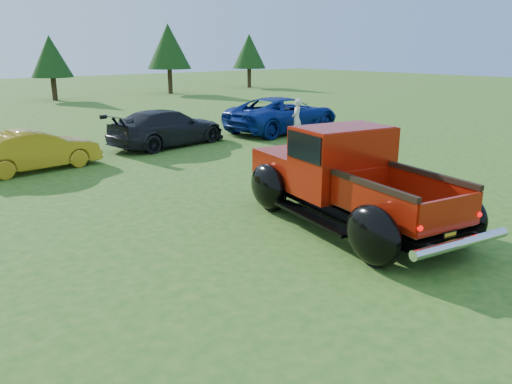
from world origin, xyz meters
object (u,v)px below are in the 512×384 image
show_car_grey (168,128)px  show_car_yellow (35,150)px  pickup_truck (341,177)px  spectator (297,119)px  tree_mid_right (51,57)px  tree_far_east (249,51)px  show_car_blue (283,114)px  tree_east (169,46)px

show_car_grey → show_car_yellow: bearing=91.5°
pickup_truck → show_car_grey: (1.52, 9.74, -0.27)m
show_car_yellow → spectator: (9.79, -1.12, 0.19)m
pickup_truck → spectator: (6.27, 7.73, -0.15)m
tree_mid_right → tree_far_east: (18.00, 0.50, 0.27)m
tree_far_east → pickup_truck: (-22.07, -30.14, -2.29)m
tree_far_east → pickup_truck: bearing=-126.2°
tree_far_east → show_car_yellow: tree_far_east is taller
show_car_yellow → show_car_grey: 5.11m
tree_mid_right → spectator: tree_mid_right is taller
tree_mid_right → spectator: size_ratio=2.75×
tree_mid_right → tree_far_east: bearing=1.6°
tree_mid_right → show_car_blue: (2.99, -20.27, -2.22)m
show_car_grey → spectator: spectator is taller
show_car_blue → pickup_truck: bearing=139.3°
show_car_grey → spectator: 5.17m
show_car_yellow → spectator: size_ratio=2.30×
pickup_truck → spectator: bearing=61.9°
pickup_truck → spectator: size_ratio=3.55×
show_car_grey → spectator: size_ratio=2.92×
tree_east → show_car_grey: 22.78m
pickup_truck → show_car_yellow: size_ratio=1.55×
tree_east → tree_far_east: tree_east is taller
tree_east → show_car_blue: size_ratio=0.99×
tree_mid_right → show_car_grey: size_ratio=0.94×
show_car_yellow → pickup_truck: bearing=-163.0°
tree_mid_right → show_car_blue: 20.61m
tree_far_east → show_car_blue: tree_far_east is taller
show_car_yellow → spectator: 9.85m
show_car_yellow → show_car_grey: size_ratio=0.79×
tree_mid_right → tree_east: bearing=-3.2°
tree_east → show_car_grey: size_ratio=1.15×
show_car_grey → tree_far_east: bearing=-53.8°
tree_east → spectator: tree_east is taller
spectator → tree_far_east: bearing=-161.0°
tree_east → pickup_truck: (-13.07, -29.14, -2.70)m
show_car_blue → spectator: 1.83m
tree_far_east → show_car_grey: tree_far_east is taller
show_car_grey → tree_east: bearing=-39.3°
pickup_truck → spectator: 9.95m
show_car_blue → spectator: spectator is taller
tree_east → spectator: (-6.80, -21.41, -2.86)m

